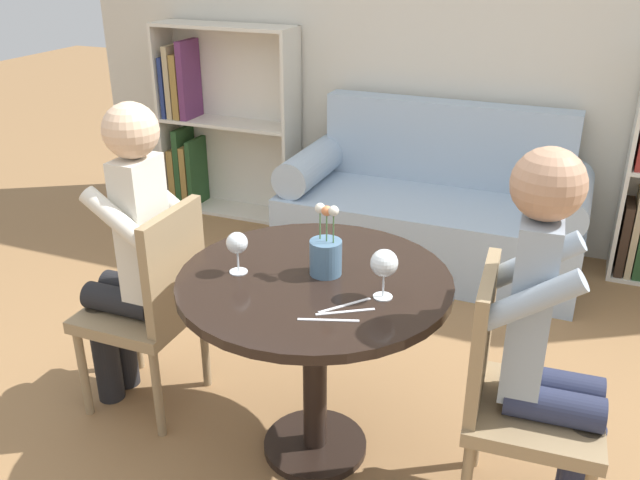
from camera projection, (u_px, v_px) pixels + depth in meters
ground_plane at (315, 447)px, 2.65m from camera, size 16.00×16.00×0.00m
back_wall at (462, 24)px, 3.99m from camera, size 5.20×0.05×2.70m
round_table at (315, 314)px, 2.40m from camera, size 0.96×0.96×0.75m
couch at (432, 212)px, 4.06m from camera, size 1.74×0.80×0.92m
bookshelf_left at (214, 124)px, 4.73m from camera, size 0.99×0.28×1.30m
chair_left at (154, 301)px, 2.70m from camera, size 0.42×0.42×0.90m
chair_right at (514, 390)px, 2.18m from camera, size 0.45×0.45×0.90m
person_left at (130, 254)px, 2.65m from camera, size 0.42×0.34×1.30m
person_right at (550, 339)px, 2.07m from camera, size 0.43×0.36×1.30m
wine_glass_left at (237, 244)px, 2.33m from camera, size 0.08×0.08×0.15m
wine_glass_right at (384, 264)px, 2.16m from camera, size 0.09×0.09×0.17m
flower_vase at (326, 254)px, 2.33m from camera, size 0.11×0.11×0.26m
knife_left_setting at (328, 320)px, 2.08m from camera, size 0.18×0.07×0.00m
fork_left_setting at (345, 305)px, 2.16m from camera, size 0.13×0.15×0.00m
knife_right_setting at (345, 312)px, 2.12m from camera, size 0.17×0.11×0.00m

